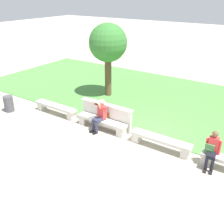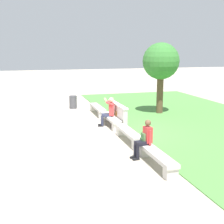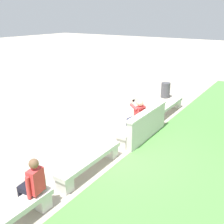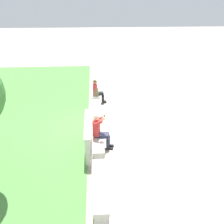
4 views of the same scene
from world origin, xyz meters
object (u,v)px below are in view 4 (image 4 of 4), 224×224
at_px(person_distant, 97,91).
at_px(bench_mid, 97,111).
at_px(bench_main, 100,187).
at_px(bench_far, 96,92).
at_px(backpack, 97,92).
at_px(person_photographer, 100,129).
at_px(bench_near, 98,140).

bearing_deg(person_distant, bench_mid, 177.90).
distance_m(bench_main, bench_far, 7.83).
distance_m(bench_main, person_distant, 7.02).
relative_size(bench_far, backpack, 5.30).
bearing_deg(person_photographer, bench_near, 77.57).
xyz_separation_m(bench_mid, person_distant, (1.79, -0.07, 0.36)).
bearing_deg(person_distant, bench_main, 179.46).
bearing_deg(bench_far, person_distant, -175.42).
relative_size(person_distant, backpack, 2.94).
height_order(bench_mid, backpack, backpack).
bearing_deg(person_distant, backpack, 157.77).
bearing_deg(person_distant, bench_far, 4.58).
height_order(bench_near, backpack, backpack).
distance_m(bench_mid, person_distant, 1.83).
xyz_separation_m(bench_near, backpack, (4.31, -0.03, 0.32)).
bearing_deg(bench_near, bench_mid, 0.00).
bearing_deg(bench_near, person_distant, -0.86).
distance_m(bench_far, person_photographer, 5.26).
relative_size(bench_near, bench_mid, 1.00).
height_order(bench_main, person_distant, person_distant).
xyz_separation_m(person_photographer, person_distant, (4.42, 0.01, -0.06)).
distance_m(bench_near, person_distant, 4.42).
bearing_deg(bench_near, bench_main, 180.00).
relative_size(bench_mid, bench_far, 1.00).
distance_m(bench_mid, backpack, 1.73).
relative_size(bench_main, backpack, 5.30).
relative_size(bench_main, person_distant, 1.80).
bearing_deg(bench_far, backpack, -178.09).
height_order(bench_main, backpack, backpack).
xyz_separation_m(bench_far, person_distant, (-0.82, -0.07, 0.36)).
height_order(person_photographer, backpack, person_photographer).
distance_m(bench_main, backpack, 6.93).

